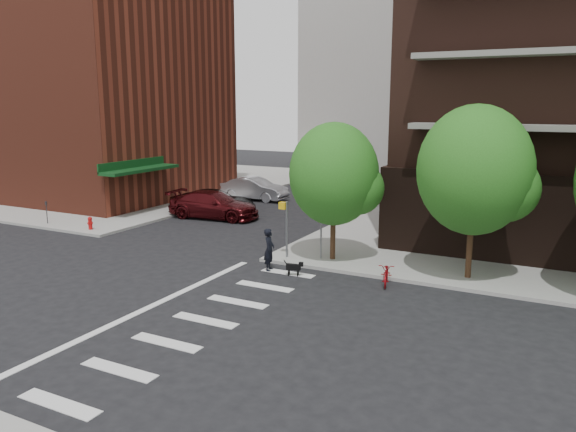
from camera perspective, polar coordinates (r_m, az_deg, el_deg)
name	(u,v)px	position (r m, az deg, el deg)	size (l,w,h in m)	color
ground	(137,306)	(21.10, -15.09, -8.81)	(120.00, 120.00, 0.00)	black
sidewalk_nw	(111,181)	(54.24, -17.55, 3.39)	(31.00, 33.00, 0.15)	gray
crosswalk	(186,316)	(19.74, -10.28, -10.00)	(3.85, 13.00, 0.01)	silver
midrise_nw	(75,64)	(48.27, -20.84, 14.26)	(21.40, 15.50, 20.00)	maroon
tree_a	(334,174)	(25.06, 4.68, 4.26)	(4.00, 4.00, 5.90)	#301E11
tree_b	(475,170)	(23.36, 18.43, 4.43)	(4.50, 4.50, 6.65)	#301E11
pedestrian_signal	(294,221)	(25.61, 0.63, -0.52)	(2.18, 0.67, 2.60)	slate
fire_hydrant	(90,222)	(33.46, -19.46, -0.62)	(0.24, 0.24, 0.73)	#A50C0C
parking_meter	(47,210)	(36.00, -23.33, 0.57)	(0.10, 0.08, 1.32)	black
parked_car_black	(214,202)	(37.22, -7.51, 1.46)	(5.59, 2.58, 1.55)	black
parked_car_maroon	(214,205)	(35.59, -7.55, 1.12)	(5.85, 2.38, 1.70)	#460D10
parked_car_silver	(255,189)	(42.14, -3.42, 2.79)	(5.12, 1.79, 1.69)	#B5B6BD
scooter	(387,273)	(22.90, 9.99, -5.75)	(0.61, 1.75, 0.92)	#9C0910
dog_walker	(269,250)	(24.28, -1.92, -3.44)	(0.45, 0.68, 1.86)	black
dog	(294,267)	(23.66, 0.65, -5.20)	(0.74, 0.33, 0.61)	black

